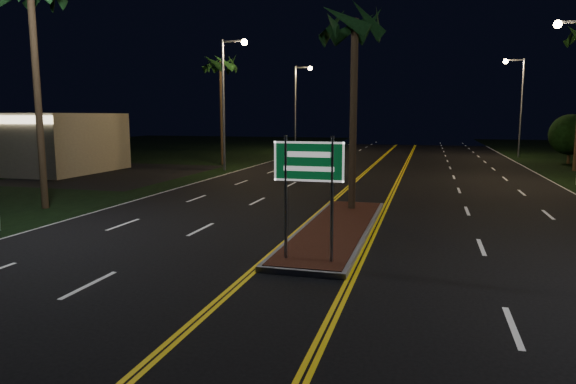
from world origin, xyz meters
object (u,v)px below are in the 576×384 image
(commercial_building, at_px, (4,142))
(palm_left_far, at_px, (221,64))
(palm_median, at_px, (355,24))
(shrub_far, at_px, (570,135))
(highway_sign, at_px, (309,173))
(car_far, at_px, (327,149))
(median_island, at_px, (336,228))
(streetlight_left_far, at_px, (299,98))
(streetlight_left_mid, at_px, (228,89))
(streetlight_right_far, at_px, (518,96))
(car_near, at_px, (300,162))

(commercial_building, height_order, palm_left_far, palm_left_far)
(palm_median, bearing_deg, shrub_far, 61.58)
(highway_sign, relative_size, car_far, 0.61)
(palm_median, height_order, car_far, palm_median)
(median_island, distance_m, palm_left_far, 25.76)
(streetlight_left_far, bearing_deg, shrub_far, -18.14)
(commercial_building, bearing_deg, car_far, 38.35)
(highway_sign, relative_size, streetlight_left_mid, 0.36)
(median_island, height_order, streetlight_right_far, streetlight_right_far)
(commercial_building, distance_m, streetlight_right_far, 42.88)
(car_near, bearing_deg, palm_left_far, 140.14)
(highway_sign, height_order, shrub_far, shrub_far)
(shrub_far, height_order, car_far, shrub_far)
(car_near, distance_m, car_far, 13.80)
(highway_sign, bearing_deg, median_island, 90.00)
(streetlight_right_far, bearing_deg, shrub_far, -62.02)
(streetlight_left_far, xyz_separation_m, palm_median, (10.61, -33.50, 1.62))
(palm_left_far, height_order, car_far, palm_left_far)
(streetlight_left_far, bearing_deg, highway_sign, -75.56)
(streetlight_left_mid, distance_m, palm_left_far, 5.01)
(palm_left_far, relative_size, car_far, 1.67)
(highway_sign, relative_size, streetlight_left_far, 0.36)
(streetlight_left_far, distance_m, palm_median, 35.18)
(car_near, bearing_deg, commercial_building, -176.92)
(palm_median, xyz_separation_m, palm_left_far, (-12.80, 17.50, 0.47))
(streetlight_right_far, distance_m, palm_left_far, 27.36)
(commercial_building, bearing_deg, streetlight_left_mid, 14.61)
(car_far, bearing_deg, palm_median, -78.07)
(commercial_building, distance_m, car_far, 25.59)
(streetlight_left_far, distance_m, streetlight_right_far, 21.32)
(car_near, xyz_separation_m, car_far, (-0.94, 13.77, -0.04))
(median_island, height_order, streetlight_left_far, streetlight_left_far)
(shrub_far, bearing_deg, palm_median, -118.42)
(highway_sign, height_order, streetlight_right_far, streetlight_right_far)
(median_island, bearing_deg, car_far, 101.66)
(commercial_building, height_order, streetlight_left_far, streetlight_left_far)
(streetlight_right_far, xyz_separation_m, car_near, (-15.63, -19.92, -4.74))
(commercial_building, bearing_deg, car_near, 5.68)
(streetlight_left_far, xyz_separation_m, palm_left_far, (-2.19, -16.00, 2.09))
(streetlight_right_far, height_order, car_far, streetlight_right_far)
(highway_sign, xyz_separation_m, car_far, (-5.95, 33.05, -1.53))
(highway_sign, height_order, commercial_building, commercial_building)
(streetlight_left_far, bearing_deg, car_far, -60.24)
(streetlight_right_far, distance_m, car_near, 25.76)
(highway_sign, bearing_deg, car_far, 100.21)
(highway_sign, bearing_deg, car_near, 104.58)
(median_island, xyz_separation_m, commercial_building, (-26.00, 12.99, 1.92))
(palm_left_far, relative_size, shrub_far, 2.22)
(streetlight_right_far, height_order, palm_median, streetlight_right_far)
(streetlight_left_mid, xyz_separation_m, car_far, (4.66, 11.85, -4.78))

